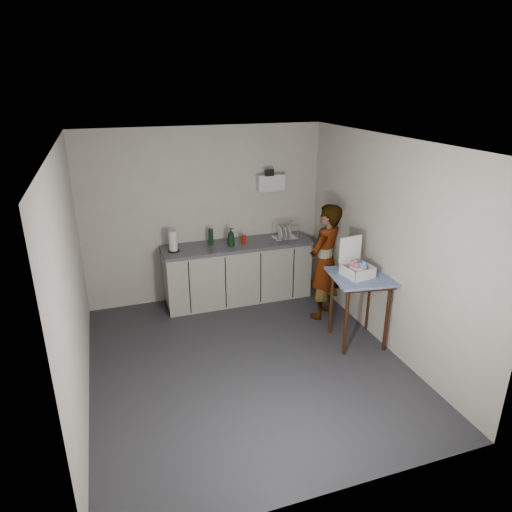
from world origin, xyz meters
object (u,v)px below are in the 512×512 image
object	(u,v)px
side_table	(360,284)
dish_rack	(284,235)
soda_can	(244,239)
dark_bottle	(211,237)
kitchen_counter	(238,273)
bakery_box	(357,267)
standing_man	(325,262)
soap_bottle	(231,237)
paper_towel	(173,242)

from	to	relation	value
side_table	dish_rack	bearing A→B (deg)	109.82
soda_can	dark_bottle	bearing A→B (deg)	166.17
kitchen_counter	bakery_box	distance (m)	2.05
side_table	soda_can	bearing A→B (deg)	129.69
side_table	standing_man	size ratio (longest dim) A/B	0.56
dark_bottle	dish_rack	size ratio (longest dim) A/B	0.69
soap_bottle	dark_bottle	size ratio (longest dim) A/B	1.14
dark_bottle	bakery_box	size ratio (longest dim) A/B	0.53
soda_can	bakery_box	xyz separation A→B (m)	(0.95, -1.61, 0.06)
standing_man	soda_can	distance (m)	1.26
soap_bottle	dark_bottle	distance (m)	0.31
soap_bottle	bakery_box	distance (m)	1.96
side_table	soap_bottle	bearing A→B (deg)	135.14
standing_man	soap_bottle	distance (m)	1.41
kitchen_counter	soap_bottle	xyz separation A→B (m)	(-0.12, -0.08, 0.62)
side_table	soda_can	size ratio (longest dim) A/B	6.84
side_table	soda_can	world-z (taller)	soda_can
side_table	soda_can	distance (m)	1.93
soda_can	dish_rack	bearing A→B (deg)	2.48
standing_man	paper_towel	bearing A→B (deg)	-58.47
dark_bottle	paper_towel	xyz separation A→B (m)	(-0.57, -0.10, 0.02)
kitchen_counter	paper_towel	xyz separation A→B (m)	(-0.95, -0.03, 0.63)
side_table	standing_man	distance (m)	0.79
dish_rack	bakery_box	xyz separation A→B (m)	(0.29, -1.64, 0.07)
soap_bottle	dark_bottle	xyz separation A→B (m)	(-0.27, 0.15, -0.02)
soap_bottle	soda_can	distance (m)	0.22
kitchen_counter	soda_can	bearing A→B (deg)	-26.13
soda_can	paper_towel	bearing A→B (deg)	179.17
dark_bottle	bakery_box	bearing A→B (deg)	-50.51
soda_can	dark_bottle	size ratio (longest dim) A/B	0.56
kitchen_counter	bakery_box	bearing A→B (deg)	-57.83
bakery_box	paper_towel	bearing A→B (deg)	132.69
soap_bottle	paper_towel	distance (m)	0.84
standing_man	soap_bottle	world-z (taller)	standing_man
standing_man	soap_bottle	size ratio (longest dim) A/B	5.96
kitchen_counter	paper_towel	size ratio (longest dim) A/B	7.29
standing_man	bakery_box	world-z (taller)	standing_man
soap_bottle	soda_can	bearing A→B (deg)	9.43
kitchen_counter	standing_man	xyz separation A→B (m)	(1.00, -0.90, 0.40)
standing_man	dark_bottle	size ratio (longest dim) A/B	6.78
kitchen_counter	dark_bottle	distance (m)	0.72
dark_bottle	dish_rack	distance (m)	1.14
standing_man	paper_towel	xyz separation A→B (m)	(-1.95, 0.87, 0.23)
soda_can	paper_towel	world-z (taller)	paper_towel
standing_man	bakery_box	size ratio (longest dim) A/B	3.60
side_table	paper_towel	xyz separation A→B (m)	(-2.05, 1.65, 0.24)
standing_man	dark_bottle	bearing A→B (deg)	-69.53
paper_towel	dish_rack	world-z (taller)	paper_towel
soap_bottle	dish_rack	distance (m)	0.87
soda_can	paper_towel	xyz separation A→B (m)	(-1.04, 0.02, 0.08)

